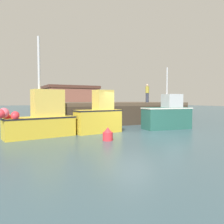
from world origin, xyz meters
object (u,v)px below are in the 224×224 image
Objects in this scene: fishing_boat_near_left at (40,119)px; fishing_boat_mid at (167,115)px; dockworker at (147,93)px; rowboat at (158,123)px; mooring_buoy_foreground at (108,134)px; fishing_boat_near_right at (99,116)px.

fishing_boat_near_left reaches higher than fishing_boat_mid.
fishing_boat_mid reaches higher than dockworker.
fishing_boat_mid is (8.43, -0.48, -0.03)m from fishing_boat_near_left.
rowboat is 3.10× the size of mooring_buoy_foreground.
dockworker is (10.63, 4.79, 1.67)m from fishing_boat_near_left.
fishing_boat_near_left is 3.49m from fishing_boat_near_right.
fishing_boat_near_left reaches higher than rowboat.
dockworker is at bearing 66.29° from rowboat.
fishing_boat_mid is at bearing -110.59° from rowboat.
fishing_boat_near_left is 8.10× the size of mooring_buoy_foreground.
dockworker is at bearing 24.27° from fishing_boat_near_left.
fishing_boat_near_right is 5.83m from rowboat.
dockworker reaches higher than fishing_boat_near_right.
dockworker reaches higher than mooring_buoy_foreground.
fishing_boat_near_right is at bearing -167.12° from rowboat.
fishing_boat_near_left is 3.12× the size of dockworker.
rowboat is 1.19× the size of dockworker.
dockworker is (1.52, 3.46, 2.45)m from rowboat.
fishing_boat_near_right is at bearing 173.92° from fishing_boat_mid.
fishing_boat_near_left is at bearing -155.73° from dockworker.
mooring_buoy_foreground is at bearing -42.82° from fishing_boat_near_left.
rowboat is at bearing -113.71° from dockworker.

